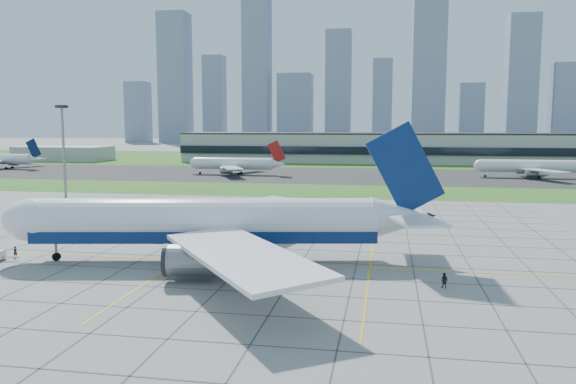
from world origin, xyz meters
name	(u,v)px	position (x,y,z in m)	size (l,w,h in m)	color
ground	(249,260)	(0.00, 0.00, 0.00)	(1400.00, 1400.00, 0.00)	gray
grass_median	(320,191)	(0.00, 90.00, 0.02)	(700.00, 35.00, 0.04)	#2C681D
asphalt_taxiway	(336,175)	(0.00, 145.00, 0.03)	(700.00, 75.00, 0.04)	#383838
grass_far	(353,159)	(0.00, 255.00, 0.02)	(700.00, 145.00, 0.04)	#2C681D
apron_markings	(268,244)	(0.43, 11.09, 0.02)	(120.00, 130.00, 0.03)	#474744
terminal	(425,148)	(40.00, 229.87, 7.89)	(260.00, 43.00, 15.80)	#B7B7B2
service_block	(64,154)	(-160.00, 210.00, 4.00)	(50.00, 25.00, 8.00)	#B7B7B2
light_mast	(63,139)	(-70.00, 65.00, 16.18)	(2.50, 2.50, 25.60)	gray
city_skyline	(361,87)	(-8.71, 520.00, 59.09)	(523.00, 32.40, 160.00)	#7F8CA6
airliner	(209,223)	(-5.76, -1.56, 5.65)	(65.18, 65.47, 20.67)	white
crew_near	(15,252)	(-35.53, -4.81, 0.85)	(0.62, 0.41, 1.70)	black
crew_far	(444,281)	(27.36, -10.31, 0.97)	(0.95, 0.74, 1.95)	black
distant_jet_0	(5,159)	(-152.70, 150.74, 4.48)	(32.45, 42.66, 14.08)	white
distant_jet_1	(235,164)	(-40.67, 139.61, 4.48)	(37.53, 42.66, 14.08)	white
distant_jet_2	(531,166)	(74.20, 145.64, 4.49)	(41.90, 42.66, 14.08)	white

